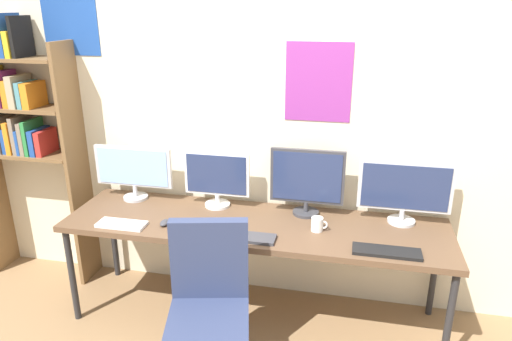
{
  "coord_description": "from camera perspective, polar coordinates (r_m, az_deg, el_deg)",
  "views": [
    {
      "loc": [
        0.6,
        -2.12,
        2.11
      ],
      "look_at": [
        0.0,
        0.65,
        1.09
      ],
      "focal_mm": 32.61,
      "sensor_mm": 36.0,
      "label": 1
    }
  ],
  "objects": [
    {
      "name": "monitor_far_right",
      "position": [
        3.17,
        17.78,
        -2.28
      ],
      "size": [
        0.6,
        0.18,
        0.42
      ],
      "color": "silver",
      "rests_on": "desk"
    },
    {
      "name": "bookshelf",
      "position": [
        3.94,
        -27.45,
        6.08
      ],
      "size": [
        0.83,
        0.28,
        2.05
      ],
      "color": "brown",
      "rests_on": "ground_plane"
    },
    {
      "name": "coffee_mug",
      "position": [
        3.01,
        7.55,
        -6.55
      ],
      "size": [
        0.11,
        0.08,
        0.09
      ],
      "color": "white",
      "rests_on": "desk"
    },
    {
      "name": "wall_back",
      "position": [
        3.3,
        1.35,
        5.58
      ],
      "size": [
        4.95,
        0.11,
        2.6
      ],
      "color": "beige",
      "rests_on": "ground_plane"
    },
    {
      "name": "keyboard_left",
      "position": [
        3.18,
        -16.16,
        -6.36
      ],
      "size": [
        0.32,
        0.13,
        0.02
      ],
      "primitive_type": "cube",
      "color": "silver",
      "rests_on": "desk"
    },
    {
      "name": "keyboard_right",
      "position": [
        2.85,
        15.73,
        -9.55
      ],
      "size": [
        0.39,
        0.13,
        0.02
      ],
      "primitive_type": "cube",
      "color": "black",
      "rests_on": "desk"
    },
    {
      "name": "keyboard_center",
      "position": [
        2.9,
        -1.18,
        -8.17
      ],
      "size": [
        0.36,
        0.13,
        0.02
      ],
      "primitive_type": "cube",
      "color": "#38383D",
      "rests_on": "desk"
    },
    {
      "name": "computer_mouse",
      "position": [
        3.12,
        -11.13,
        -6.3
      ],
      "size": [
        0.06,
        0.1,
        0.03
      ],
      "primitive_type": "ellipsoid",
      "color": "#38383D",
      "rests_on": "desk"
    },
    {
      "name": "desk",
      "position": [
        3.13,
        -0.2,
        -7.17
      ],
      "size": [
        2.55,
        0.68,
        0.74
      ],
      "color": "brown",
      "rests_on": "ground_plane"
    },
    {
      "name": "monitor_center_left",
      "position": [
        3.28,
        -4.83,
        -0.88
      ],
      "size": [
        0.47,
        0.18,
        0.4
      ],
      "color": "silver",
      "rests_on": "desk"
    },
    {
      "name": "monitor_far_left",
      "position": [
        3.51,
        -14.81,
        0.08
      ],
      "size": [
        0.59,
        0.18,
        0.4
      ],
      "color": "silver",
      "rests_on": "desk"
    },
    {
      "name": "monitor_center_right",
      "position": [
        3.15,
        6.28,
        -1.17
      ],
      "size": [
        0.5,
        0.18,
        0.46
      ],
      "color": "#38383D",
      "rests_on": "desk"
    },
    {
      "name": "office_chair",
      "position": [
        2.78,
        -5.69,
        -18.28
      ],
      "size": [
        0.53,
        0.53,
        0.99
      ],
      "color": "#2D2D33",
      "rests_on": "ground_plane"
    }
  ]
}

